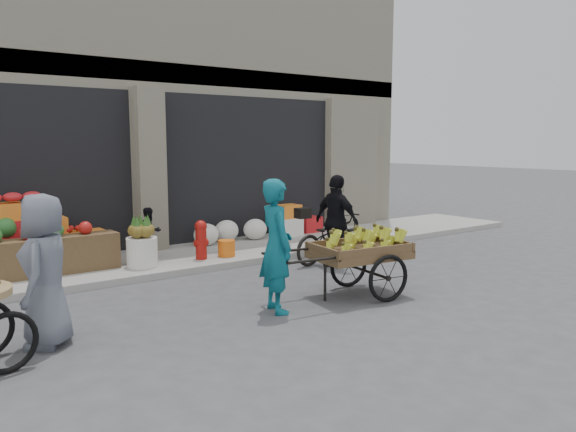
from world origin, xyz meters
TOP-DOWN VIEW (x-y plane):
  - ground at (0.00, 0.00)m, footprint 80.00×80.00m
  - sidewalk at (0.00, 4.10)m, footprint 18.00×2.20m
  - building at (0.00, 8.03)m, footprint 14.00×6.45m
  - fruit_display at (-2.48, 4.38)m, footprint 3.10×1.12m
  - pineapple_bin at (-0.75, 3.60)m, footprint 0.52×0.52m
  - fire_hydrant at (0.35, 3.55)m, footprint 0.22×0.22m
  - orange_bucket at (0.85, 3.50)m, footprint 0.32×0.32m
  - right_bay_goods at (2.61, 4.70)m, footprint 3.35×0.60m
  - seated_person at (-0.35, 4.20)m, footprint 0.51×0.43m
  - banana_cart at (1.21, 0.39)m, footprint 2.39×1.22m
  - vendor_woman at (-0.16, 0.48)m, footprint 0.56×0.72m
  - vendor_grey at (-2.91, 0.96)m, footprint 0.88×0.98m
  - bicycle at (2.43, 2.39)m, footprint 1.76×0.75m
  - cyclist at (2.23, 1.99)m, footprint 0.49×1.01m

SIDE VIEW (x-z plane):
  - ground at x=0.00m, z-range 0.00..0.00m
  - sidewalk at x=0.00m, z-range 0.00..0.12m
  - orange_bucket at x=0.85m, z-range 0.12..0.42m
  - pineapple_bin at x=-0.75m, z-range 0.12..0.62m
  - right_bay_goods at x=2.61m, z-range 0.06..0.76m
  - bicycle at x=2.43m, z-range 0.00..0.90m
  - fire_hydrant at x=0.35m, z-range 0.15..0.86m
  - seated_person at x=-0.35m, z-range 0.12..1.05m
  - fruit_display at x=-2.48m, z-range 0.05..1.29m
  - banana_cart at x=1.21m, z-range 0.22..1.17m
  - cyclist at x=2.23m, z-range 0.00..1.66m
  - vendor_grey at x=-2.91m, z-range 0.00..1.69m
  - vendor_woman at x=-0.16m, z-range 0.00..1.77m
  - building at x=0.00m, z-range -0.13..6.87m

